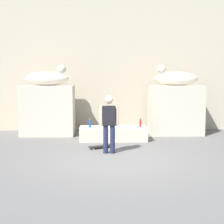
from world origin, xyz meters
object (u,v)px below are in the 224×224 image
(bottle_red, at_px, (140,123))
(skateboard, at_px, (101,146))
(bottle_blue, at_px, (90,124))
(bottle_green, at_px, (111,125))
(statue_reclining_right, at_px, (175,78))
(bottle_orange, at_px, (103,123))
(statue_reclining_left, at_px, (48,78))
(skater, at_px, (109,122))

(bottle_red, bearing_deg, skateboard, -139.13)
(bottle_blue, distance_m, bottle_green, 0.71)
(statue_reclining_right, bearing_deg, bottle_orange, 33.35)
(bottle_blue, bearing_deg, bottle_green, -10.65)
(bottle_green, bearing_deg, statue_reclining_left, 146.70)
(bottle_red, distance_m, bottle_green, 1.06)
(statue_reclining_left, relative_size, bottle_blue, 5.15)
(bottle_green, bearing_deg, skater, -93.37)
(statue_reclining_left, distance_m, bottle_blue, 2.61)
(statue_reclining_left, xyz_separation_m, bottle_red, (3.33, -1.28, -1.54))
(statue_reclining_left, relative_size, skater, 0.98)
(bottle_orange, bearing_deg, statue_reclining_left, 150.81)
(skateboard, distance_m, bottle_blue, 1.27)
(statue_reclining_right, relative_size, bottle_green, 6.08)
(statue_reclining_left, height_order, bottle_red, statue_reclining_left)
(statue_reclining_left, height_order, bottle_blue, statue_reclining_left)
(statue_reclining_right, relative_size, bottle_red, 5.31)
(statue_reclining_left, relative_size, statue_reclining_right, 0.98)
(statue_reclining_left, height_order, skater, statue_reclining_left)
(statue_reclining_left, relative_size, bottle_green, 5.96)
(skater, bearing_deg, bottle_green, -88.69)
(skater, height_order, bottle_orange, skater)
(bottle_red, xyz_separation_m, bottle_green, (-1.04, -0.23, -0.02))
(statue_reclining_left, distance_m, bottle_green, 3.16)
(bottle_blue, relative_size, bottle_orange, 1.15)
(bottle_blue, xyz_separation_m, bottle_green, (0.70, -0.13, -0.02))
(skateboard, bearing_deg, statue_reclining_right, -165.38)
(skater, bearing_deg, statue_reclining_left, -50.02)
(statue_reclining_left, height_order, bottle_green, statue_reclining_left)
(statue_reclining_right, distance_m, bottle_blue, 3.80)
(bottle_blue, xyz_separation_m, bottle_orange, (0.46, 0.23, -0.02))
(bottle_orange, bearing_deg, bottle_blue, -153.43)
(skateboard, xyz_separation_m, bottle_green, (0.32, 0.95, 0.53))
(skater, bearing_deg, bottle_blue, -66.10)
(statue_reclining_right, height_order, skateboard, statue_reclining_right)
(statue_reclining_right, distance_m, skater, 4.23)
(statue_reclining_left, height_order, bottle_orange, statue_reclining_left)
(statue_reclining_left, height_order, statue_reclining_right, same)
(bottle_red, xyz_separation_m, bottle_orange, (-1.28, 0.13, -0.02))
(skater, bearing_deg, bottle_red, -117.01)
(skater, relative_size, bottle_red, 5.30)
(skater, xyz_separation_m, skateboard, (-0.23, 0.65, -0.86))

